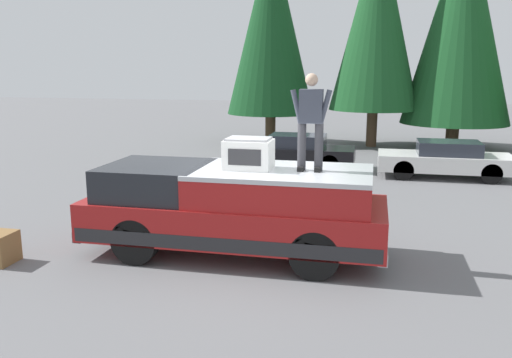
{
  "coord_description": "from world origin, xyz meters",
  "views": [
    {
      "loc": [
        -8.96,
        -1.96,
        3.45
      ],
      "look_at": [
        0.69,
        0.2,
        1.35
      ],
      "focal_mm": 37.21,
      "sensor_mm": 36.0,
      "label": 1
    }
  ],
  "objects_px": {
    "pickup_truck": "(235,209)",
    "compressor_unit": "(249,153)",
    "parked_car_white": "(445,159)",
    "parked_car_black": "(295,151)",
    "person_on_truck_bed": "(311,120)"
  },
  "relations": [
    {
      "from": "pickup_truck",
      "to": "compressor_unit",
      "type": "relative_size",
      "value": 6.6
    },
    {
      "from": "compressor_unit",
      "to": "parked_car_white",
      "type": "height_order",
      "value": "compressor_unit"
    },
    {
      "from": "pickup_truck",
      "to": "compressor_unit",
      "type": "height_order",
      "value": "compressor_unit"
    },
    {
      "from": "compressor_unit",
      "to": "parked_car_black",
      "type": "distance_m",
      "value": 9.03
    },
    {
      "from": "compressor_unit",
      "to": "person_on_truck_bed",
      "type": "height_order",
      "value": "person_on_truck_bed"
    },
    {
      "from": "parked_car_white",
      "to": "parked_car_black",
      "type": "xyz_separation_m",
      "value": [
        0.6,
        4.87,
        0.0
      ]
    },
    {
      "from": "compressor_unit",
      "to": "person_on_truck_bed",
      "type": "relative_size",
      "value": 0.5
    },
    {
      "from": "compressor_unit",
      "to": "person_on_truck_bed",
      "type": "xyz_separation_m",
      "value": [
        0.06,
        -1.09,
        0.62
      ]
    },
    {
      "from": "parked_car_white",
      "to": "pickup_truck",
      "type": "bearing_deg",
      "value": 150.47
    },
    {
      "from": "parked_car_white",
      "to": "parked_car_black",
      "type": "distance_m",
      "value": 4.91
    },
    {
      "from": "pickup_truck",
      "to": "person_on_truck_bed",
      "type": "xyz_separation_m",
      "value": [
        0.03,
        -1.37,
        1.68
      ]
    },
    {
      "from": "compressor_unit",
      "to": "parked_car_white",
      "type": "xyz_separation_m",
      "value": [
        8.31,
        -4.41,
        -1.35
      ]
    },
    {
      "from": "pickup_truck",
      "to": "parked_car_white",
      "type": "bearing_deg",
      "value": -29.53
    },
    {
      "from": "compressor_unit",
      "to": "pickup_truck",
      "type": "bearing_deg",
      "value": 84.0
    },
    {
      "from": "parked_car_white",
      "to": "parked_car_black",
      "type": "relative_size",
      "value": 1.0
    }
  ]
}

